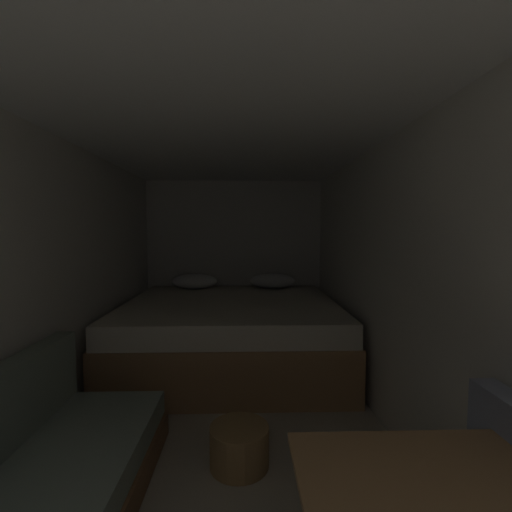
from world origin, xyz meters
name	(u,v)px	position (x,y,z in m)	size (l,w,h in m)	color
ground_plane	(223,445)	(0.00, 1.95, 0.00)	(6.91, 6.91, 0.00)	#A39984
wall_back	(234,259)	(0.00, 4.43, 1.02)	(2.37, 0.05, 2.05)	silver
wall_left	(36,291)	(-1.16, 1.95, 1.02)	(0.05, 4.91, 2.05)	silver
wall_right	(402,290)	(1.16, 1.95, 1.02)	(0.05, 4.91, 2.05)	silver
ceiling_slab	(221,121)	(0.00, 1.95, 2.07)	(2.37, 4.91, 0.05)	white
bed	(231,332)	(0.00, 3.37, 0.35)	(2.15, 2.00, 0.86)	#9E7247
wicker_basket	(239,446)	(0.11, 1.74, 0.12)	(0.35, 0.35, 0.24)	olive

